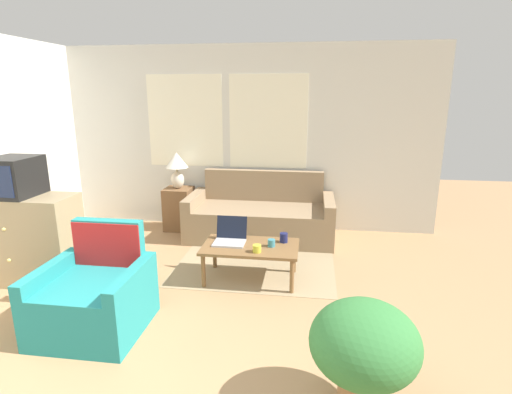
{
  "coord_description": "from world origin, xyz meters",
  "views": [
    {
      "loc": [
        1.15,
        -1.55,
        1.94
      ],
      "look_at": [
        0.52,
        2.97,
        0.75
      ],
      "focal_mm": 28.0,
      "sensor_mm": 36.0,
      "label": 1
    }
  ],
  "objects_px": {
    "cup_white": "(271,243)",
    "potted_plant": "(364,347)",
    "table_lamp": "(177,166)",
    "couch": "(261,218)",
    "cup_yellow": "(257,249)",
    "armchair": "(96,297)",
    "coffee_table": "(251,249)",
    "television": "(14,177)",
    "cup_navy": "(284,238)",
    "laptop": "(230,237)"
  },
  "relations": [
    {
      "from": "laptop",
      "to": "potted_plant",
      "type": "bearing_deg",
      "value": -56.38
    },
    {
      "from": "cup_yellow",
      "to": "armchair",
      "type": "bearing_deg",
      "value": -144.6
    },
    {
      "from": "laptop",
      "to": "potted_plant",
      "type": "height_order",
      "value": "potted_plant"
    },
    {
      "from": "table_lamp",
      "to": "couch",
      "type": "bearing_deg",
      "value": -7.36
    },
    {
      "from": "cup_yellow",
      "to": "cup_white",
      "type": "height_order",
      "value": "same"
    },
    {
      "from": "couch",
      "to": "cup_navy",
      "type": "relative_size",
      "value": 19.35
    },
    {
      "from": "laptop",
      "to": "coffee_table",
      "type": "bearing_deg",
      "value": -16.83
    },
    {
      "from": "potted_plant",
      "to": "table_lamp",
      "type": "bearing_deg",
      "value": 124.93
    },
    {
      "from": "cup_navy",
      "to": "cup_white",
      "type": "height_order",
      "value": "cup_navy"
    },
    {
      "from": "table_lamp",
      "to": "cup_yellow",
      "type": "distance_m",
      "value": 2.23
    },
    {
      "from": "couch",
      "to": "television",
      "type": "bearing_deg",
      "value": -143.62
    },
    {
      "from": "coffee_table",
      "to": "laptop",
      "type": "relative_size",
      "value": 3.04
    },
    {
      "from": "couch",
      "to": "coffee_table",
      "type": "relative_size",
      "value": 1.97
    },
    {
      "from": "coffee_table",
      "to": "cup_white",
      "type": "xyz_separation_m",
      "value": [
        0.22,
        0.0,
        0.08
      ]
    },
    {
      "from": "laptop",
      "to": "cup_navy",
      "type": "height_order",
      "value": "laptop"
    },
    {
      "from": "television",
      "to": "armchair",
      "type": "bearing_deg",
      "value": -31.03
    },
    {
      "from": "cup_white",
      "to": "potted_plant",
      "type": "distance_m",
      "value": 1.87
    },
    {
      "from": "table_lamp",
      "to": "coffee_table",
      "type": "bearing_deg",
      "value": -49.3
    },
    {
      "from": "armchair",
      "to": "potted_plant",
      "type": "height_order",
      "value": "armchair"
    },
    {
      "from": "television",
      "to": "potted_plant",
      "type": "relative_size",
      "value": 0.66
    },
    {
      "from": "coffee_table",
      "to": "laptop",
      "type": "bearing_deg",
      "value": 163.17
    },
    {
      "from": "cup_navy",
      "to": "potted_plant",
      "type": "relative_size",
      "value": 0.14
    },
    {
      "from": "coffee_table",
      "to": "cup_navy",
      "type": "distance_m",
      "value": 0.38
    },
    {
      "from": "cup_navy",
      "to": "cup_white",
      "type": "distance_m",
      "value": 0.18
    },
    {
      "from": "television",
      "to": "cup_white",
      "type": "distance_m",
      "value": 2.68
    },
    {
      "from": "cup_navy",
      "to": "potted_plant",
      "type": "xyz_separation_m",
      "value": [
        0.62,
        -1.86,
        0.02
      ]
    },
    {
      "from": "cup_navy",
      "to": "cup_white",
      "type": "bearing_deg",
      "value": -129.74
    },
    {
      "from": "armchair",
      "to": "table_lamp",
      "type": "relative_size",
      "value": 1.67
    },
    {
      "from": "cup_navy",
      "to": "potted_plant",
      "type": "bearing_deg",
      "value": -71.61
    },
    {
      "from": "armchair",
      "to": "coffee_table",
      "type": "height_order",
      "value": "armchair"
    },
    {
      "from": "armchair",
      "to": "laptop",
      "type": "distance_m",
      "value": 1.47
    },
    {
      "from": "armchair",
      "to": "cup_navy",
      "type": "height_order",
      "value": "armchair"
    },
    {
      "from": "couch",
      "to": "potted_plant",
      "type": "relative_size",
      "value": 2.68
    },
    {
      "from": "couch",
      "to": "cup_yellow",
      "type": "bearing_deg",
      "value": -84.19
    },
    {
      "from": "potted_plant",
      "to": "coffee_table",
      "type": "bearing_deg",
      "value": 119.13
    },
    {
      "from": "couch",
      "to": "coffee_table",
      "type": "xyz_separation_m",
      "value": [
        0.06,
        -1.34,
        0.08
      ]
    },
    {
      "from": "couch",
      "to": "armchair",
      "type": "height_order",
      "value": "couch"
    },
    {
      "from": "coffee_table",
      "to": "cup_white",
      "type": "bearing_deg",
      "value": 0.45
    },
    {
      "from": "armchair",
      "to": "cup_yellow",
      "type": "height_order",
      "value": "armchair"
    },
    {
      "from": "cup_navy",
      "to": "coffee_table",
      "type": "bearing_deg",
      "value": -157.02
    },
    {
      "from": "television",
      "to": "coffee_table",
      "type": "bearing_deg",
      "value": 8.27
    },
    {
      "from": "television",
      "to": "potted_plant",
      "type": "height_order",
      "value": "television"
    },
    {
      "from": "television",
      "to": "potted_plant",
      "type": "xyz_separation_m",
      "value": [
        3.3,
        -1.38,
        -0.67
      ]
    },
    {
      "from": "table_lamp",
      "to": "potted_plant",
      "type": "height_order",
      "value": "table_lamp"
    },
    {
      "from": "couch",
      "to": "cup_white",
      "type": "bearing_deg",
      "value": -78.08
    },
    {
      "from": "table_lamp",
      "to": "cup_navy",
      "type": "bearing_deg",
      "value": -39.81
    },
    {
      "from": "table_lamp",
      "to": "coffee_table",
      "type": "relative_size",
      "value": 0.51
    },
    {
      "from": "television",
      "to": "cup_white",
      "type": "relative_size",
      "value": 6.26
    },
    {
      "from": "television",
      "to": "table_lamp",
      "type": "distance_m",
      "value": 2.13
    },
    {
      "from": "table_lamp",
      "to": "cup_white",
      "type": "bearing_deg",
      "value": -44.77
    }
  ]
}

